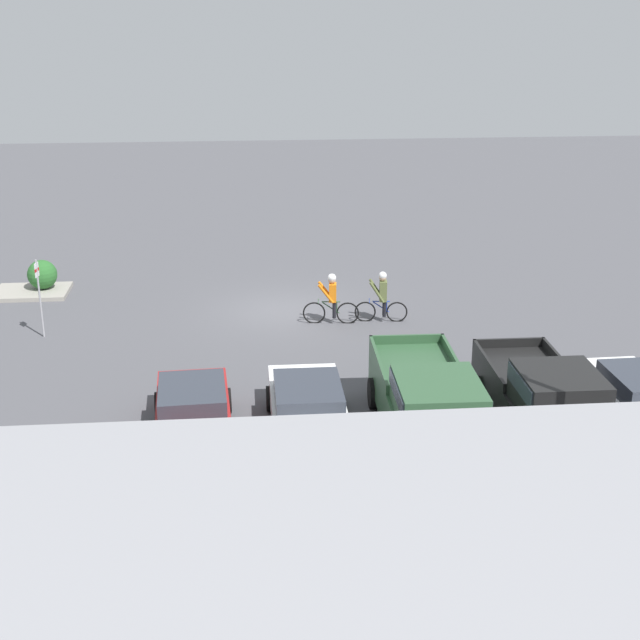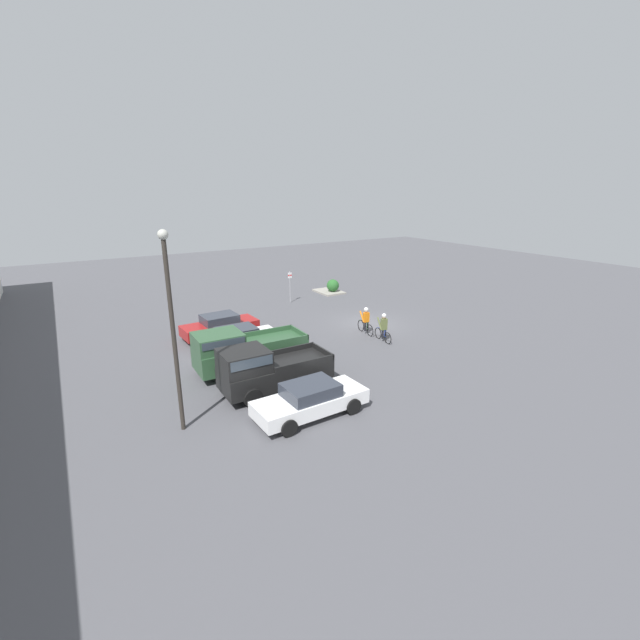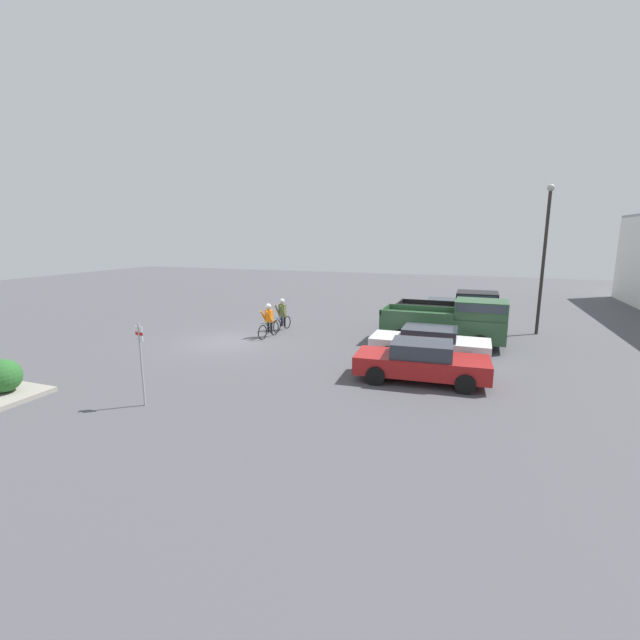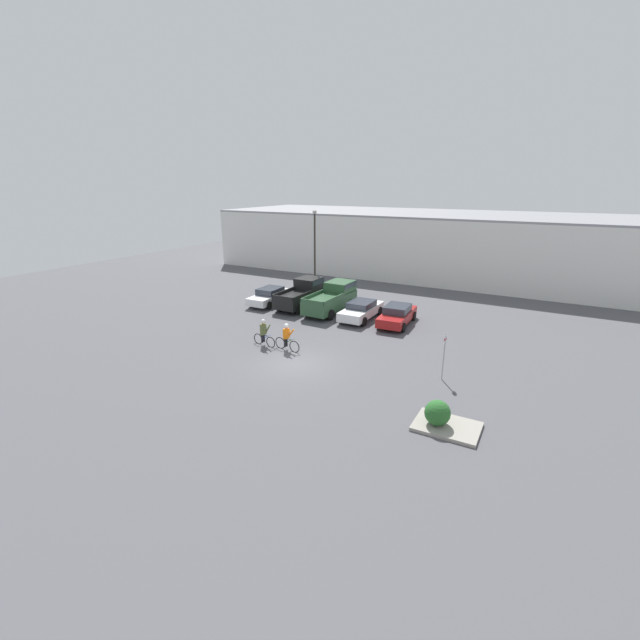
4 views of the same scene
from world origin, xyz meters
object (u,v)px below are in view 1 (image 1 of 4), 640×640
at_px(pickup_truck_0, 542,397).
at_px(pickup_truck_1, 427,402).
at_px(cyclist_0, 332,298).
at_px(shrub, 42,275).
at_px(sedan_1, 308,409).
at_px(cyclist_1, 382,296).
at_px(sedan_2, 193,413).
at_px(fire_lane_sign, 39,291).

height_order(pickup_truck_0, pickup_truck_1, pickup_truck_0).
bearing_deg(cyclist_0, shrub, -22.50).
bearing_deg(pickup_truck_0, sedan_1, -7.60).
height_order(pickup_truck_1, cyclist_1, pickup_truck_1).
relative_size(pickup_truck_1, sedan_2, 1.20).
bearing_deg(cyclist_0, fire_lane_sign, 2.92).
distance_m(pickup_truck_0, pickup_truck_1, 2.81).
height_order(sedan_1, shrub, sedan_1).
xyz_separation_m(cyclist_1, shrub, (11.92, -4.20, -0.21)).
height_order(sedan_1, sedan_2, sedan_2).
xyz_separation_m(pickup_truck_0, cyclist_0, (4.21, -8.80, -0.25)).
distance_m(pickup_truck_0, cyclist_1, 9.19).
distance_m(pickup_truck_1, cyclist_0, 8.90).
bearing_deg(sedan_2, cyclist_0, -117.43).
distance_m(cyclist_0, cyclist_1, 1.69).
bearing_deg(pickup_truck_1, cyclist_1, -91.84).
xyz_separation_m(sedan_1, cyclist_0, (-1.38, -8.05, 0.19)).
xyz_separation_m(pickup_truck_0, shrub, (14.45, -13.04, -0.46)).
bearing_deg(sedan_1, sedan_2, 0.25).
distance_m(sedan_2, cyclist_0, 9.09).
height_order(fire_lane_sign, shrub, fire_lane_sign).
bearing_deg(sedan_2, pickup_truck_0, 175.00).
distance_m(sedan_1, shrub, 15.15).
xyz_separation_m(pickup_truck_0, sedan_1, (5.60, -0.75, -0.44)).
xyz_separation_m(pickup_truck_0, cyclist_1, (2.52, -8.83, -0.25)).
bearing_deg(pickup_truck_0, fire_lane_sign, -31.64).
height_order(pickup_truck_0, sedan_1, pickup_truck_0).
bearing_deg(sedan_2, cyclist_1, -125.95).
bearing_deg(shrub, sedan_1, 125.75).
relative_size(pickup_truck_1, cyclist_1, 3.17).
xyz_separation_m(sedan_2, shrub, (6.05, -12.30, -0.04)).
relative_size(sedan_1, cyclist_1, 2.69).
distance_m(pickup_truck_0, cyclist_0, 9.76).
bearing_deg(sedan_1, pickup_truck_1, 165.22).
distance_m(cyclist_1, fire_lane_sign, 11.02).
xyz_separation_m(pickup_truck_1, sedan_2, (5.59, -0.72, -0.42)).
xyz_separation_m(sedan_1, fire_lane_sign, (7.91, -7.58, 0.83)).
distance_m(sedan_1, sedan_2, 2.80).
bearing_deg(pickup_truck_0, cyclist_0, -64.42).
xyz_separation_m(pickup_truck_1, shrub, (11.64, -13.03, -0.45)).
xyz_separation_m(cyclist_0, shrub, (10.24, -4.24, -0.21)).
distance_m(pickup_truck_1, sedan_2, 5.65).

